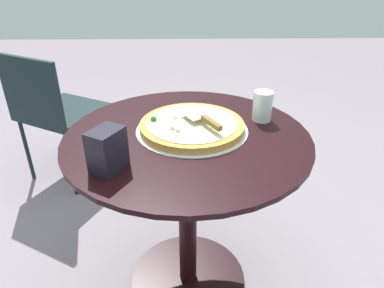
{
  "coord_description": "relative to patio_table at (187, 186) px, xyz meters",
  "views": [
    {
      "loc": [
        0.01,
        1.12,
        1.33
      ],
      "look_at": [
        -0.02,
        -0.03,
        0.69
      ],
      "focal_mm": 32.92,
      "sensor_mm": 36.0,
      "label": 1
    }
  ],
  "objects": [
    {
      "name": "ground_plane",
      "position": [
        0.0,
        0.0,
        -0.52
      ],
      "size": [
        10.0,
        10.0,
        0.0
      ],
      "primitive_type": "plane",
      "color": "gray"
    },
    {
      "name": "patio_table",
      "position": [
        0.0,
        0.0,
        0.0
      ],
      "size": [
        0.88,
        0.88,
        0.75
      ],
      "color": "black",
      "rests_on": "ground"
    },
    {
      "name": "pizza_on_tray",
      "position": [
        -0.02,
        -0.03,
        0.24
      ],
      "size": [
        0.41,
        0.41,
        0.05
      ],
      "color": "silver",
      "rests_on": "patio_table"
    },
    {
      "name": "pizza_server",
      "position": [
        -0.06,
        -0.02,
        0.28
      ],
      "size": [
        0.15,
        0.21,
        0.02
      ],
      "color": "silver",
      "rests_on": "pizza_on_tray"
    },
    {
      "name": "drinking_cup",
      "position": [
        -0.29,
        -0.12,
        0.28
      ],
      "size": [
        0.07,
        0.07,
        0.11
      ],
      "primitive_type": "cylinder",
      "color": "silver",
      "rests_on": "patio_table"
    },
    {
      "name": "napkin_dispenser",
      "position": [
        0.24,
        0.22,
        0.29
      ],
      "size": [
        0.12,
        0.13,
        0.13
      ],
      "primitive_type": "cube",
      "rotation": [
        0.0,
        0.0,
        4.19
      ],
      "color": "black",
      "rests_on": "patio_table"
    },
    {
      "name": "patio_chair_far",
      "position": [
        0.79,
        -0.85,
        -0.03
      ],
      "size": [
        0.59,
        0.59,
        0.84
      ],
      "color": "black",
      "rests_on": "ground"
    }
  ]
}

